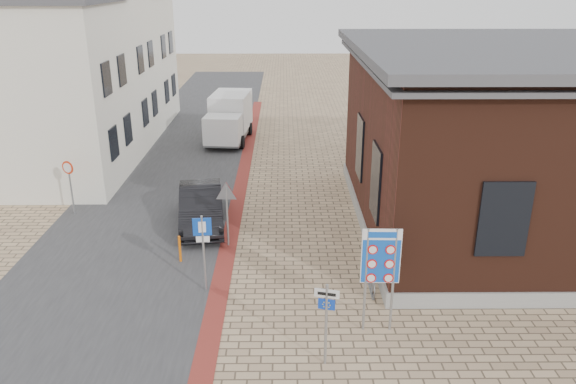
# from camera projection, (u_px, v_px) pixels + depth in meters

# --- Properties ---
(ground) EXTENTS (120.00, 120.00, 0.00)m
(ground) POSITION_uv_depth(u_px,v_px,m) (285.00, 328.00, 15.34)
(ground) COLOR tan
(ground) RESTS_ON ground
(road_strip) EXTENTS (7.00, 60.00, 0.02)m
(road_strip) POSITION_uv_depth(u_px,v_px,m) (179.00, 161.00, 29.31)
(road_strip) COLOR #38383A
(road_strip) RESTS_ON ground
(curb_strip) EXTENTS (0.60, 40.00, 0.02)m
(curb_strip) POSITION_uv_depth(u_px,v_px,m) (239.00, 196.00, 24.66)
(curb_strip) COLOR maroon
(curb_strip) RESTS_ON ground
(brick_building) EXTENTS (13.00, 13.00, 6.80)m
(brick_building) POSITION_uv_depth(u_px,v_px,m) (527.00, 137.00, 20.70)
(brick_building) COLOR gray
(brick_building) RESTS_ON ground
(townhouse_near) EXTENTS (7.40, 6.40, 8.30)m
(townhouse_near) POSITION_uv_depth(u_px,v_px,m) (37.00, 93.00, 24.98)
(townhouse_near) COLOR white
(townhouse_near) RESTS_ON ground
(townhouse_mid) EXTENTS (7.40, 6.40, 9.10)m
(townhouse_mid) POSITION_uv_depth(u_px,v_px,m) (81.00, 65.00, 30.45)
(townhouse_mid) COLOR white
(townhouse_mid) RESTS_ON ground
(townhouse_far) EXTENTS (7.40, 6.40, 8.30)m
(townhouse_far) POSITION_uv_depth(u_px,v_px,m) (113.00, 58.00, 36.19)
(townhouse_far) COLOR white
(townhouse_far) RESTS_ON ground
(bike_rack) EXTENTS (0.08, 1.80, 0.60)m
(bike_rack) POSITION_uv_depth(u_px,v_px,m) (370.00, 279.00, 17.32)
(bike_rack) COLOR slate
(bike_rack) RESTS_ON ground
(sedan) EXTENTS (2.23, 4.76, 1.51)m
(sedan) POSITION_uv_depth(u_px,v_px,m) (201.00, 206.00, 21.57)
(sedan) COLOR black
(sedan) RESTS_ON ground
(box_truck) EXTENTS (2.53, 5.26, 2.67)m
(box_truck) POSITION_uv_depth(u_px,v_px,m) (229.00, 117.00, 32.63)
(box_truck) COLOR slate
(box_truck) RESTS_ON ground
(border_sign) EXTENTS (1.03, 0.09, 3.01)m
(border_sign) POSITION_uv_depth(u_px,v_px,m) (381.00, 258.00, 14.52)
(border_sign) COLOR gray
(border_sign) RESTS_ON ground
(essen_sign) EXTENTS (0.59, 0.19, 2.23)m
(essen_sign) POSITION_uv_depth(u_px,v_px,m) (326.00, 313.00, 13.43)
(essen_sign) COLOR gray
(essen_sign) RESTS_ON ground
(parking_sign) EXTENTS (0.55, 0.09, 2.49)m
(parking_sign) POSITION_uv_depth(u_px,v_px,m) (203.00, 241.00, 16.58)
(parking_sign) COLOR gray
(parking_sign) RESTS_ON ground
(yield_sign) EXTENTS (0.84, 0.09, 2.37)m
(yield_sign) POSITION_uv_depth(u_px,v_px,m) (227.00, 199.00, 19.45)
(yield_sign) COLOR gray
(yield_sign) RESTS_ON ground
(speed_sign) EXTENTS (0.50, 0.23, 2.27)m
(speed_sign) POSITION_uv_depth(u_px,v_px,m) (70.00, 179.00, 22.21)
(speed_sign) COLOR gray
(speed_sign) RESTS_ON ground
(bollard) EXTENTS (0.11, 0.11, 0.95)m
(bollard) POSITION_uv_depth(u_px,v_px,m) (180.00, 249.00, 18.77)
(bollard) COLOR orange
(bollard) RESTS_ON ground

